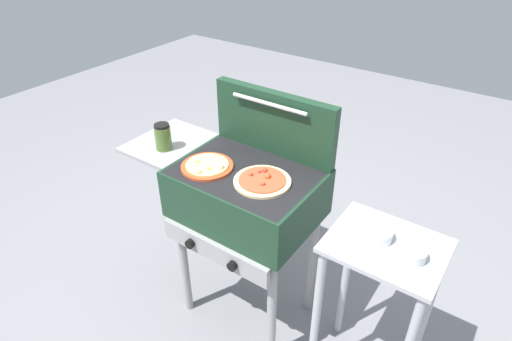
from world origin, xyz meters
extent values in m
plane|color=gray|center=(0.00, 0.00, 0.00)|extent=(8.00, 8.00, 0.00)
cube|color=#193823|center=(0.00, 0.00, 0.78)|extent=(0.64, 0.48, 0.24)
cube|color=black|center=(0.00, 0.00, 0.90)|extent=(0.61, 0.46, 0.01)
cube|color=#969696|center=(-0.48, 0.00, 0.89)|extent=(0.32, 0.41, 0.02)
cube|color=#969696|center=(-0.48, 0.00, 0.78)|extent=(0.02, 0.02, 0.24)
cube|color=#969696|center=(0.00, -0.25, 0.61)|extent=(0.58, 0.02, 0.10)
cylinder|color=black|center=(-0.12, -0.28, 0.61)|extent=(0.04, 0.02, 0.04)
cylinder|color=black|center=(0.12, -0.28, 0.61)|extent=(0.04, 0.02, 0.04)
cylinder|color=#969696|center=(-0.27, -0.19, 0.33)|extent=(0.04, 0.04, 0.66)
cylinder|color=#969696|center=(0.27, -0.19, 0.33)|extent=(0.04, 0.04, 0.66)
cylinder|color=#969696|center=(-0.27, 0.19, 0.33)|extent=(0.04, 0.04, 0.66)
cylinder|color=#969696|center=(0.27, 0.19, 0.33)|extent=(0.04, 0.04, 0.66)
cube|color=#193823|center=(0.00, 0.21, 1.05)|extent=(0.63, 0.05, 0.30)
cylinder|color=#B7B7BC|center=(0.00, 0.17, 1.16)|extent=(0.38, 0.02, 0.02)
cylinder|color=beige|center=(0.11, -0.04, 0.91)|extent=(0.25, 0.25, 0.01)
cylinder|color=#D14C2D|center=(0.11, -0.04, 0.92)|extent=(0.20, 0.20, 0.01)
sphere|color=#AC4D28|center=(0.13, -0.07, 0.92)|extent=(0.02, 0.02, 0.02)
sphere|color=#EA5224|center=(0.12, -0.02, 0.92)|extent=(0.03, 0.03, 0.03)
sphere|color=#A44528|center=(0.05, -0.04, 0.92)|extent=(0.02, 0.02, 0.02)
sphere|color=#9F3B24|center=(0.12, -0.01, 0.92)|extent=(0.02, 0.02, 0.02)
sphere|color=red|center=(0.08, 0.02, 0.92)|extent=(0.02, 0.02, 0.02)
sphere|color=#CD4631|center=(0.07, 0.00, 0.92)|extent=(0.02, 0.02, 0.02)
cylinder|color=#C64723|center=(-0.16, -0.08, 0.91)|extent=(0.24, 0.24, 0.01)
cylinder|color=#EDD17A|center=(-0.16, -0.08, 0.92)|extent=(0.19, 0.19, 0.01)
sphere|color=#F2D661|center=(-0.13, -0.11, 0.92)|extent=(0.02, 0.02, 0.02)
sphere|color=#F2AF85|center=(-0.09, -0.07, 0.92)|extent=(0.03, 0.03, 0.03)
sphere|color=#C1C369|center=(-0.21, -0.09, 0.92)|extent=(0.02, 0.02, 0.02)
sphere|color=#E7BA7B|center=(-0.14, -0.15, 0.92)|extent=(0.02, 0.02, 0.02)
cylinder|color=#4C6B2D|center=(-0.44, -0.07, 0.96)|extent=(0.08, 0.08, 0.12)
cylinder|color=black|center=(-0.44, -0.07, 1.02)|extent=(0.07, 0.07, 0.01)
cube|color=#B2B2B7|center=(0.66, 0.00, 0.80)|extent=(0.44, 0.36, 0.02)
cylinder|color=#B2B2B7|center=(0.47, -0.15, 0.40)|extent=(0.04, 0.04, 0.79)
cylinder|color=#B2B2B7|center=(0.47, 0.15, 0.40)|extent=(0.04, 0.04, 0.79)
cylinder|color=#B2B2B7|center=(0.85, 0.15, 0.40)|extent=(0.04, 0.04, 0.79)
cylinder|color=silver|center=(0.76, -0.02, 0.83)|extent=(0.10, 0.10, 0.04)
cylinder|color=maroon|center=(0.76, -0.02, 0.83)|extent=(0.08, 0.08, 0.02)
cylinder|color=silver|center=(0.61, 0.01, 0.83)|extent=(0.12, 0.12, 0.04)
cylinder|color=maroon|center=(0.61, 0.01, 0.83)|extent=(0.10, 0.10, 0.02)
camera|label=1|loc=(0.95, -1.29, 1.93)|focal=30.11mm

